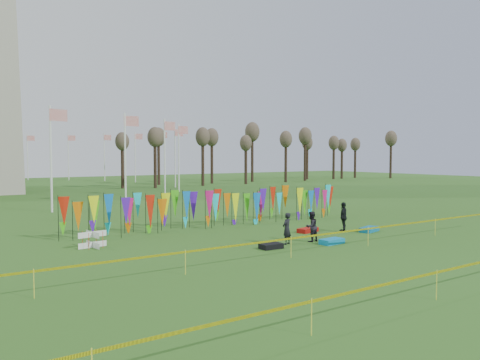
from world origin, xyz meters
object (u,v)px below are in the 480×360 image
person_right (344,217)px  kite_bag_black (271,246)px  kite_bag_turquoise (332,241)px  person_mid (311,227)px  person_left (287,229)px  box_kite (93,240)px  kite_bag_teal (369,229)px  kite_bag_red (308,230)px

person_right → kite_bag_black: 6.52m
kite_bag_turquoise → person_mid: bearing=113.9°
person_left → box_kite: bearing=-49.7°
box_kite → kite_bag_turquoise: (9.92, -5.43, -0.27)m
person_left → kite_bag_black: person_left is taller
person_mid → person_right: person_right is taller
person_right → kite_bag_teal: size_ratio=1.26×
person_mid → person_right: size_ratio=0.90×
box_kite → kite_bag_red: 11.50m
kite_bag_teal → box_kite: bearing=164.5°
person_left → kite_bag_turquoise: size_ratio=1.24×
kite_bag_turquoise → kite_bag_red: (1.36, 3.24, -0.00)m
kite_bag_turquoise → kite_bag_red: 3.52m
person_mid → kite_bag_turquoise: (0.44, -0.99, -0.63)m
box_kite → kite_bag_red: box_kite is taller
person_left → person_mid: bearing=153.2°
person_mid → kite_bag_red: size_ratio=1.16×
person_left → kite_bag_turquoise: 2.29m
person_right → kite_bag_teal: person_right is taller
box_kite → kite_bag_black: size_ratio=0.75×
person_right → kite_bag_black: bearing=-20.0°
box_kite → kite_bag_teal: (14.28, -3.96, -0.26)m
person_mid → kite_bag_teal: bearing=-179.9°
box_kite → kite_bag_red: (11.28, -2.18, -0.27)m
kite_bag_black → kite_bag_teal: 7.56m
person_mid → person_right: bearing=-166.2°
person_left → kite_bag_turquoise: person_left is taller
person_left → kite_bag_teal: bearing=161.7°
person_mid → kite_bag_teal: (4.80, 0.48, -0.63)m
kite_bag_black → kite_bag_teal: bearing=5.8°
box_kite → person_mid: size_ratio=0.52×
person_left → person_right: 5.15m
box_kite → person_right: 13.44m
kite_bag_red → kite_bag_black: size_ratio=1.26×
kite_bag_turquoise → kite_bag_black: size_ratio=1.20×
person_mid → kite_bag_red: bearing=-134.3°
person_left → person_mid: person_left is taller
kite_bag_turquoise → kite_bag_teal: 4.60m
person_left → kite_bag_black: bearing=-3.4°
kite_bag_red → kite_bag_teal: kite_bag_teal is taller
box_kite → person_mid: person_mid is taller
box_kite → kite_bag_teal: size_ratio=0.59×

